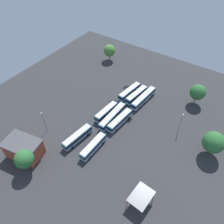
{
  "coord_description": "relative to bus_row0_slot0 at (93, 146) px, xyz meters",
  "views": [
    {
      "loc": [
        -48.79,
        -32.51,
        63.26
      ],
      "look_at": [
        1.83,
        1.77,
        1.45
      ],
      "focal_mm": 34.91,
      "sensor_mm": 36.0,
      "label": 1
    }
  ],
  "objects": [
    {
      "name": "bus_row1_slot2",
      "position": [
        16.15,
        5.88,
        -0.0
      ],
      "size": [
        11.8,
        3.41,
        3.35
      ],
      "color": "teal",
      "rests_on": "ground_plane"
    },
    {
      "name": "tree_north_edge",
      "position": [
        43.13,
        -20.93,
        4.08
      ],
      "size": [
        6.41,
        6.41,
        9.07
      ],
      "color": "brown",
      "rests_on": "ground_plane"
    },
    {
      "name": "tree_south_edge",
      "position": [
        -17.82,
        12.52,
        4.23
      ],
      "size": [
        5.94,
        5.94,
        8.99
      ],
      "color": "brown",
      "rests_on": "ground_plane"
    },
    {
      "name": "bus_row0_slot2",
      "position": [
        0.07,
        7.15,
        0.0
      ],
      "size": [
        12.57,
        3.97,
        3.35
      ],
      "color": "teal",
      "rests_on": "ground_plane"
    },
    {
      "name": "bus_row0_slot0",
      "position": [
        0.0,
        0.0,
        0.0
      ],
      "size": [
        11.82,
        2.77,
        3.35
      ],
      "color": "teal",
      "rests_on": "ground_plane"
    },
    {
      "name": "puddle_back_corner",
      "position": [
        18.02,
        -3.44,
        -1.77
      ],
      "size": [
        1.42,
        1.42,
        0.01
      ],
      "primitive_type": "cylinder",
      "color": "black",
      "rests_on": "ground_plane"
    },
    {
      "name": "bus_row1_slot1",
      "position": [
        15.46,
        2.45,
        0.0
      ],
      "size": [
        15.25,
        2.7,
        3.35
      ],
      "color": "teal",
      "rests_on": "ground_plane"
    },
    {
      "name": "bus_row2_slot2",
      "position": [
        32.09,
        4.58,
        0.0
      ],
      "size": [
        12.96,
        4.19,
        3.35
      ],
      "color": "teal",
      "rests_on": "ground_plane"
    },
    {
      "name": "lamp_post_by_building",
      "position": [
        24.86,
        -21.11,
        2.93
      ],
      "size": [
        0.56,
        0.28,
        8.58
      ],
      "color": "slate",
      "rests_on": "ground_plane"
    },
    {
      "name": "tree_northwest",
      "position": [
        50.85,
        28.22,
        3.69
      ],
      "size": [
        6.1,
        6.1,
        8.52
      ],
      "color": "brown",
      "rests_on": "ground_plane"
    },
    {
      "name": "ground_plane",
      "position": [
        15.84,
        2.38,
        -1.77
      ],
      "size": [
        112.16,
        112.16,
        0.0
      ],
      "primitive_type": "plane",
      "color": "#333335"
    },
    {
      "name": "tree_northeast",
      "position": [
        20.98,
        -33.58,
        4.25
      ],
      "size": [
        7.31,
        7.31,
        9.69
      ],
      "color": "brown",
      "rests_on": "ground_plane"
    },
    {
      "name": "depot_building",
      "position": [
        -14.49,
        17.8,
        1.57
      ],
      "size": [
        9.88,
        13.1,
        6.66
      ],
      "color": "#99422D",
      "rests_on": "ground_plane"
    },
    {
      "name": "maintenance_shelter",
      "position": [
        -7.03,
        -22.39,
        2.03
      ],
      "size": [
        7.54,
        5.82,
        4.06
      ],
      "color": "slate",
      "rests_on": "ground_plane"
    },
    {
      "name": "bus_row1_slot0",
      "position": [
        15.41,
        -1.03,
        0.0
      ],
      "size": [
        12.79,
        3.66,
        3.35
      ],
      "color": "teal",
      "rests_on": "ground_plane"
    },
    {
      "name": "lamp_post_far_corner",
      "position": [
        -3.07,
        19.61,
        3.44
      ],
      "size": [
        0.56,
        0.28,
        9.58
      ],
      "color": "slate",
      "rests_on": "ground_plane"
    },
    {
      "name": "bus_row2_slot1",
      "position": [
        31.88,
        1.0,
        0.0
      ],
      "size": [
        12.73,
        4.18,
        3.35
      ],
      "color": "teal",
      "rests_on": "ground_plane"
    },
    {
      "name": "bus_row2_slot0",
      "position": [
        31.74,
        -2.46,
        0.0
      ],
      "size": [
        15.38,
        3.89,
        3.35
      ],
      "color": "teal",
      "rests_on": "ground_plane"
    },
    {
      "name": "puddle_front_lane",
      "position": [
        35.54,
        7.55,
        -1.77
      ],
      "size": [
        4.21,
        4.21,
        0.01
      ],
      "primitive_type": "cylinder",
      "color": "black",
      "rests_on": "ground_plane"
    },
    {
      "name": "puddle_near_shelter",
      "position": [
        23.64,
        7.67,
        -1.77
      ],
      "size": [
        3.71,
        3.71,
        0.01
      ],
      "primitive_type": "cylinder",
      "color": "black",
      "rests_on": "ground_plane"
    },
    {
      "name": "puddle_between_rows",
      "position": [
        19.38,
        -3.39,
        -1.77
      ],
      "size": [
        1.84,
        1.84,
        0.01
      ],
      "primitive_type": "cylinder",
      "color": "black",
      "rests_on": "ground_plane"
    }
  ]
}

